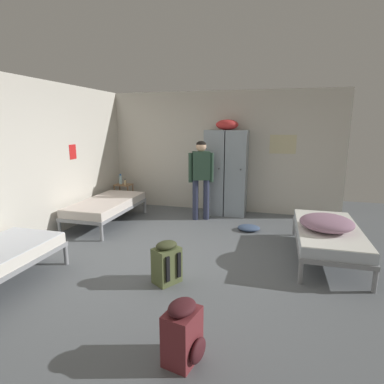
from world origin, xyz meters
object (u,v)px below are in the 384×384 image
Objects in this scene: locker_bank at (226,171)px; person_traveler at (201,173)px; bed_right at (328,234)px; backpack_olive at (166,263)px; bed_left_rear at (107,205)px; clothes_pile_denim at (249,228)px; shelf_unit at (124,193)px; lotion_bottle at (125,182)px; bedding_heap at (327,223)px; water_bottle at (121,179)px; backpack_maroon at (183,333)px.

person_traveler is (-0.43, -0.57, 0.02)m from locker_bank.
bed_right is 3.45× the size of backpack_olive.
clothes_pile_denim is at bearing 6.33° from bed_left_rear.
lotion_bottle reaches higher than shelf_unit.
clothes_pile_denim is at bearing -23.75° from person_traveler.
person_traveler reaches higher than bed_left_rear.
clothes_pile_denim is at bearing 136.79° from bedding_heap.
bed_left_rear is at bearing 168.68° from bedding_heap.
locker_bank is 3.41m from backpack_olive.
bed_right is 7.83× the size of water_bottle.
person_traveler reaches higher than clothes_pile_denim.
backpack_maroon is (0.40, -4.59, -0.71)m from locker_bank.
water_bottle is 5.37m from backpack_maroon.
locker_bank reaches higher than shelf_unit.
shelf_unit is 4.69m from bed_right.
bed_right is at bearing 32.71° from backpack_olive.
person_traveler is 2.02m from lotion_bottle.
backpack_maroon is at bearing -58.03° from lotion_bottle.
backpack_maroon is at bearing -78.41° from person_traveler.
bed_right is 1.61m from clothes_pile_denim.
backpack_olive is at bearing -55.23° from shelf_unit.
locker_bank is at bearing 86.46° from backpack_olive.
backpack_maroon is (2.92, -4.49, -0.42)m from water_bottle.
bed_right is 1.16× the size of person_traveler.
locker_bank is at bearing 94.96° from backpack_maroon.
backpack_maroon is at bearing -57.01° from water_bottle.
lotion_bottle is at bearing -21.80° from water_bottle.
shelf_unit is 3.91m from backpack_olive.
shelf_unit is 5.30m from backpack_maroon.
backpack_olive reaches higher than bed_right.
bed_left_rear is 2.48× the size of bedding_heap.
bed_left_rear is 3.45× the size of backpack_maroon.
bed_right is at bearing -32.17° from person_traveler.
locker_bank is 2.71× the size of bedding_heap.
water_bottle is 0.58× the size of clothes_pile_denim.
shelf_unit is 2.16m from person_traveler.
lotion_bottle is 0.26× the size of backpack_olive.
backpack_maroon is at bearing -57.62° from shelf_unit.
shelf_unit is at bearing 124.77° from backpack_olive.
lotion_bottle is (-1.94, 0.41, -0.36)m from person_traveler.
lotion_bottle is 0.34× the size of clothes_pile_denim.
water_bottle is at bearing 167.24° from person_traveler.
bedding_heap is 3.15× the size of water_bottle.
backpack_maroon is 1.32× the size of clothes_pile_denim.
water_bottle is at bearing 154.67° from bedding_heap.
backpack_maroon is 1.40m from backpack_olive.
backpack_olive reaches higher than bed_left_rear.
bed_left_rear is 13.25× the size of lotion_bottle.
lotion_bottle is at bearing 124.26° from backpack_olive.
bed_right is (1.86, -2.00, -0.59)m from locker_bank.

